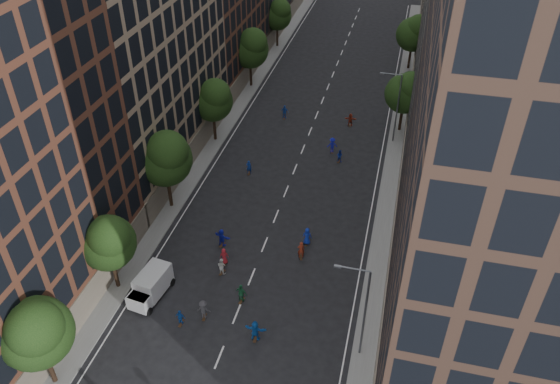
# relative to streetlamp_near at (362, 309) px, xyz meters

# --- Properties ---
(ground) EXTENTS (240.00, 240.00, 0.00)m
(ground) POSITION_rel_streetlamp_near_xyz_m (-10.37, 28.00, -5.17)
(ground) COLOR black
(ground) RESTS_ON ground
(sidewalk_left) EXTENTS (4.00, 105.00, 0.15)m
(sidewalk_left) POSITION_rel_streetlamp_near_xyz_m (-22.37, 35.50, -5.09)
(sidewalk_left) COLOR slate
(sidewalk_left) RESTS_ON ground
(sidewalk_right) EXTENTS (4.00, 105.00, 0.15)m
(sidewalk_right) POSITION_rel_streetlamp_near_xyz_m (1.63, 35.50, -5.09)
(sidewalk_right) COLOR slate
(sidewalk_right) RESTS_ON ground
(bldg_left_b) EXTENTS (14.00, 26.00, 34.00)m
(bldg_left_b) POSITION_rel_streetlamp_near_xyz_m (-29.37, 23.00, 11.83)
(bldg_left_b) COLOR #967D62
(bldg_left_b) RESTS_ON ground
(bldg_right_a) EXTENTS (14.00, 30.00, 36.00)m
(bldg_right_a) POSITION_rel_streetlamp_near_xyz_m (8.63, 3.00, 12.83)
(bldg_right_a) COLOR #412D23
(bldg_right_a) RESTS_ON ground
(bldg_right_b) EXTENTS (14.00, 28.00, 33.00)m
(bldg_right_b) POSITION_rel_streetlamp_near_xyz_m (8.63, 32.00, 11.33)
(bldg_right_b) COLOR #615950
(bldg_right_b) RESTS_ON ground
(tree_left_0) EXTENTS (5.20, 5.20, 8.83)m
(tree_left_0) POSITION_rel_streetlamp_near_xyz_m (-21.38, -8.15, 0.79)
(tree_left_0) COLOR black
(tree_left_0) RESTS_ON ground
(tree_left_1) EXTENTS (4.80, 4.80, 8.21)m
(tree_left_1) POSITION_rel_streetlamp_near_xyz_m (-21.39, 1.86, 0.38)
(tree_left_1) COLOR black
(tree_left_1) RESTS_ON ground
(tree_left_2) EXTENTS (5.60, 5.60, 9.45)m
(tree_left_2) POSITION_rel_streetlamp_near_xyz_m (-21.36, 13.83, 1.19)
(tree_left_2) COLOR black
(tree_left_2) RESTS_ON ground
(tree_left_3) EXTENTS (5.00, 5.00, 8.58)m
(tree_left_3) POSITION_rel_streetlamp_near_xyz_m (-21.38, 27.85, 0.65)
(tree_left_3) COLOR black
(tree_left_3) RESTS_ON ground
(tree_left_4) EXTENTS (5.40, 5.40, 9.08)m
(tree_left_4) POSITION_rel_streetlamp_near_xyz_m (-21.37, 43.84, 0.93)
(tree_left_4) COLOR black
(tree_left_4) RESTS_ON ground
(tree_left_5) EXTENTS (4.80, 4.80, 8.33)m
(tree_left_5) POSITION_rel_streetlamp_near_xyz_m (-21.39, 59.86, 0.51)
(tree_left_5) COLOR black
(tree_left_5) RESTS_ON ground
(tree_right_a) EXTENTS (5.00, 5.00, 8.39)m
(tree_right_a) POSITION_rel_streetlamp_near_xyz_m (1.02, 35.85, 0.46)
(tree_right_a) COLOR black
(tree_right_a) RESTS_ON ground
(tree_right_b) EXTENTS (5.20, 5.20, 8.83)m
(tree_right_b) POSITION_rel_streetlamp_near_xyz_m (1.02, 55.85, 0.79)
(tree_right_b) COLOR black
(tree_right_b) RESTS_ON ground
(streetlamp_near) EXTENTS (2.64, 0.22, 9.06)m
(streetlamp_near) POSITION_rel_streetlamp_near_xyz_m (0.00, 0.00, 0.00)
(streetlamp_near) COLOR #595B60
(streetlamp_near) RESTS_ON ground
(streetlamp_far) EXTENTS (2.64, 0.22, 9.06)m
(streetlamp_far) POSITION_rel_streetlamp_near_xyz_m (0.00, 33.00, 0.00)
(streetlamp_far) COLOR #595B60
(streetlamp_far) RESTS_ON ground
(cargo_van) EXTENTS (2.73, 4.75, 2.40)m
(cargo_van) POSITION_rel_streetlamp_near_xyz_m (-18.15, 1.69, -3.90)
(cargo_van) COLOR silver
(cargo_van) RESTS_ON ground
(skater_4) EXTENTS (0.89, 0.41, 1.49)m
(skater_4) POSITION_rel_streetlamp_near_xyz_m (-14.51, -0.60, -4.42)
(skater_4) COLOR #1449A7
(skater_4) RESTS_ON ground
(skater_5) EXTENTS (1.81, 0.58, 1.95)m
(skater_5) POSITION_rel_streetlamp_near_xyz_m (-8.10, -0.61, -4.19)
(skater_5) COLOR #144FA6
(skater_5) RESTS_ON ground
(skater_6) EXTENTS (0.95, 0.76, 1.69)m
(skater_6) POSITION_rel_streetlamp_near_xyz_m (-13.32, 7.10, -4.33)
(skater_6) COLOR #A41B24
(skater_6) RESTS_ON ground
(skater_7) EXTENTS (0.78, 0.62, 1.86)m
(skater_7) POSITION_rel_streetlamp_near_xyz_m (-6.55, 9.56, -4.24)
(skater_7) COLOR maroon
(skater_7) RESTS_ON ground
(skater_8) EXTENTS (0.96, 0.84, 1.68)m
(skater_8) POSITION_rel_streetlamp_near_xyz_m (-13.13, 5.83, -4.33)
(skater_8) COLOR silver
(skater_8) RESTS_ON ground
(skater_9) EXTENTS (1.28, 0.83, 1.86)m
(skater_9) POSITION_rel_streetlamp_near_xyz_m (-12.88, 0.49, -4.24)
(skater_9) COLOR #37373B
(skater_9) RESTS_ON ground
(skater_10) EXTENTS (1.17, 0.68, 1.87)m
(skater_10) POSITION_rel_streetlamp_near_xyz_m (-10.37, 2.99, -4.23)
(skater_10) COLOR #1B5C34
(skater_10) RESTS_ON ground
(skater_11) EXTENTS (1.82, 1.03, 1.87)m
(skater_11) POSITION_rel_streetlamp_near_xyz_m (-14.34, 9.41, -4.23)
(skater_11) COLOR #141BA5
(skater_11) RESTS_ON ground
(skater_12) EXTENTS (0.93, 0.63, 1.85)m
(skater_12) POSITION_rel_streetlamp_near_xyz_m (-6.38, 11.61, -4.24)
(skater_12) COLOR #122799
(skater_12) RESTS_ON ground
(skater_13) EXTENTS (0.66, 0.47, 1.68)m
(skater_13) POSITION_rel_streetlamp_near_xyz_m (-15.31, 21.84, -4.33)
(skater_13) COLOR navy
(skater_13) RESTS_ON ground
(skater_14) EXTENTS (0.88, 0.77, 1.53)m
(skater_14) POSITION_rel_streetlamp_near_xyz_m (-5.61, 26.85, -4.40)
(skater_14) COLOR navy
(skater_14) RESTS_ON ground
(skater_15) EXTENTS (1.39, 1.05, 1.91)m
(skater_15) POSITION_rel_streetlamp_near_xyz_m (-6.81, 28.71, -4.21)
(skater_15) COLOR #1418A9
(skater_15) RESTS_ON ground
(skater_16) EXTENTS (1.11, 0.51, 1.85)m
(skater_16) POSITION_rel_streetlamp_near_xyz_m (-14.39, 35.58, -4.24)
(skater_16) COLOR #13399E
(skater_16) RESTS_ON ground
(skater_17) EXTENTS (1.60, 0.57, 1.70)m
(skater_17) POSITION_rel_streetlamp_near_xyz_m (-5.56, 35.68, -4.32)
(skater_17) COLOR maroon
(skater_17) RESTS_ON ground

